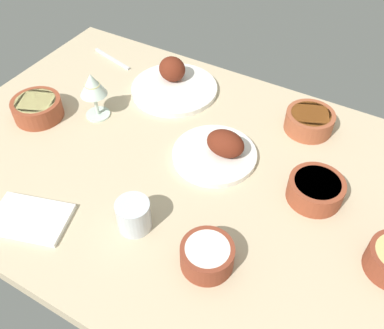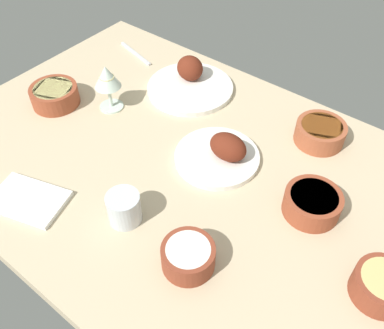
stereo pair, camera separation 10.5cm
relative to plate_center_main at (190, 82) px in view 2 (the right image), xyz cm
name	(u,v)px [view 2 (the right image)]	position (x,y,z in cm)	size (l,w,h in cm)	color
dining_table	(192,175)	(22.24, -27.41, -4.11)	(140.00, 90.00, 4.00)	#C6B28E
plate_center_main	(190,82)	(0.00, 0.00, 0.00)	(26.52, 26.52, 9.04)	white
plate_near_viewer	(221,153)	(25.88, -19.89, 0.24)	(22.11, 22.11, 8.23)	white
bowl_potatoes	(55,95)	(-26.65, -30.78, 0.95)	(13.92, 13.92, 5.63)	brown
bowl_soup	(320,132)	(42.47, 2.44, 0.90)	(13.28, 13.28, 5.54)	#A35133
bowl_cream	(188,256)	(38.31, -49.17, 0.96)	(11.24, 11.24, 5.65)	brown
bowl_pasta	(382,285)	(72.05, -31.13, 1.05)	(11.61, 11.61, 5.83)	brown
bowl_onions	(312,203)	(51.90, -20.75, 0.90)	(13.14, 13.14, 5.53)	brown
wine_glass	(107,79)	(-12.34, -21.94, 7.81)	(7.60, 7.60, 14.00)	silver
water_tumbler	(124,208)	(19.66, -48.71, 1.65)	(7.66, 7.66, 7.52)	silver
folded_napkin	(28,200)	(-1.98, -59.41, -1.51)	(17.59, 11.46, 1.20)	white
fork_loose	(136,54)	(-26.70, 3.52, -1.71)	(17.59, 0.90, 0.80)	silver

